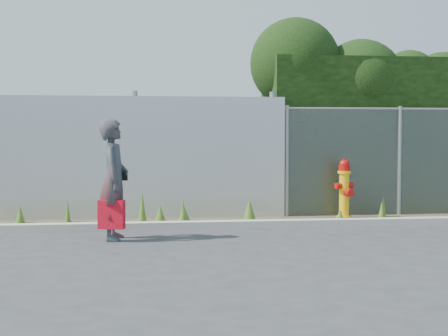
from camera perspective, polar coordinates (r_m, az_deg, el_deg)
name	(u,v)px	position (r m, az deg, el deg)	size (l,w,h in m)	color
ground	(259,248)	(8.43, 3.19, -7.29)	(80.00, 80.00, 0.00)	#353537
curb	(239,224)	(10.17, 1.41, -5.17)	(16.00, 0.22, 0.12)	#AFA99E
weed_strip	(192,216)	(10.79, -2.92, -4.43)	(16.00, 1.27, 0.54)	#4A402A
corrugated_fence	(46,158)	(11.32, -15.98, 0.85)	(8.50, 0.21, 2.30)	#B7B9BF
hedge	(427,109)	(13.50, 18.04, 5.17)	(7.65, 2.13, 3.83)	black
fire_hydrant	(344,189)	(11.38, 10.94, -1.94)	(0.37, 0.33, 1.10)	yellow
woman	(114,180)	(9.10, -10.05, -1.05)	(0.63, 0.42, 1.74)	#0F5C5F
red_tote_bag	(111,214)	(8.97, -10.25, -4.20)	(0.37, 0.14, 0.48)	#B40A0B
black_shoulder_bag	(120,175)	(9.34, -9.46, -0.64)	(0.21, 0.09, 0.16)	black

